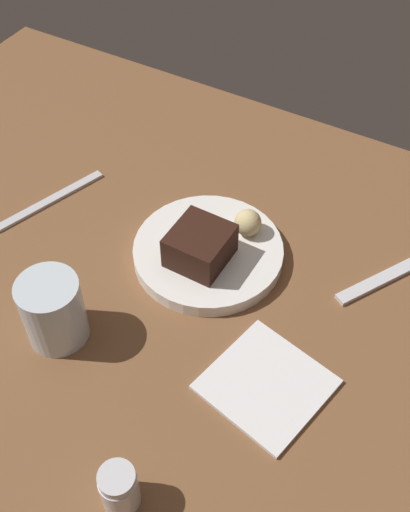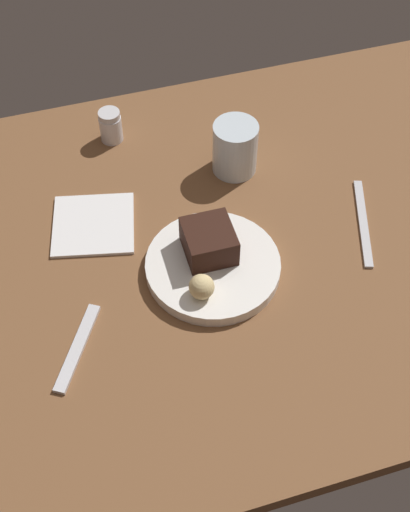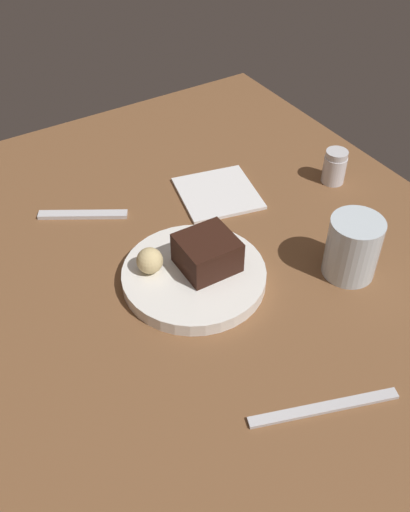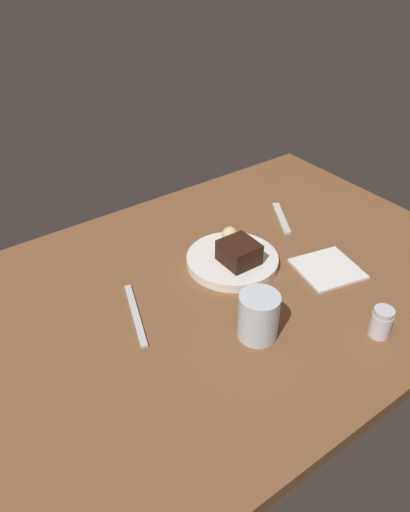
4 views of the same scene
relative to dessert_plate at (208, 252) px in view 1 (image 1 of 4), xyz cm
name	(u,v)px [view 1 (image 1 of 4)]	position (x,y,z in cm)	size (l,w,h in cm)	color
dining_table	(160,271)	(-5.37, -4.58, -2.55)	(120.00, 84.00, 3.00)	brown
dessert_plate	(208,252)	(0.00, 0.00, 0.00)	(21.37, 21.37, 2.09)	white
chocolate_cake_slice	(200,246)	(-0.02, -2.27, 3.57)	(8.01, 7.63, 5.05)	black
bread_roll	(248,223)	(3.45, 5.37, 3.00)	(3.91, 3.91, 3.91)	#DBC184
salt_shaker	(119,488)	(8.85, -34.75, 2.05)	(4.14, 4.14, 6.30)	silver
water_glass	(53,311)	(-10.47, -20.89, 3.78)	(7.89, 7.89, 9.66)	silver
dessert_spoon	(382,279)	(23.19, 8.06, -0.70)	(15.00, 1.80, 0.70)	silver
butter_knife	(50,201)	(-27.02, -2.12, -0.80)	(19.00, 1.40, 0.50)	silver
folded_napkin	(266,384)	(16.36, -14.68, -0.75)	(13.44, 13.19, 0.60)	white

